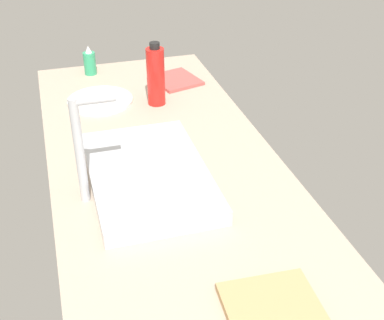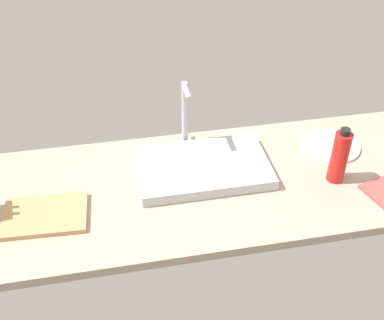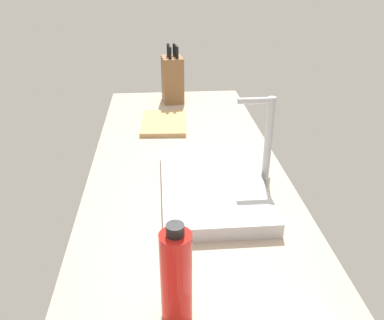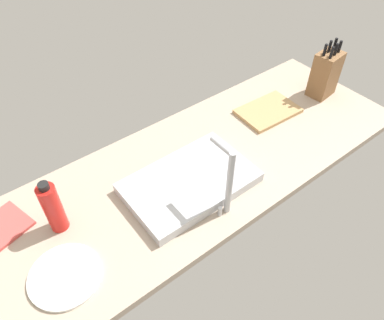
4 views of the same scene
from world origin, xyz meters
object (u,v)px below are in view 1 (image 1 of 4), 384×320
at_px(sink_basin, 148,175).
at_px(soap_bottle, 90,62).
at_px(faucet, 82,145).
at_px(dish_towel, 176,80).
at_px(water_bottle, 156,76).
at_px(dinner_plate, 100,100).

xyz_separation_m(sink_basin, soap_bottle, (0.82, 0.06, 0.03)).
bearing_deg(faucet, dish_towel, -31.37).
bearing_deg(water_bottle, dinner_plate, 70.48).
bearing_deg(sink_basin, water_bottle, -15.68).
distance_m(sink_basin, dinner_plate, 0.55).
relative_size(soap_bottle, water_bottle, 0.52).
height_order(soap_bottle, water_bottle, water_bottle).
bearing_deg(dinner_plate, faucet, 169.54).
relative_size(faucet, dinner_plate, 1.26).
xyz_separation_m(faucet, soap_bottle, (0.86, -0.11, -0.12)).
bearing_deg(dish_towel, sink_basin, 158.94).
bearing_deg(soap_bottle, dinner_plate, -179.90).
relative_size(sink_basin, dish_towel, 2.78).
relative_size(water_bottle, dish_towel, 1.27).
height_order(sink_basin, dish_towel, sink_basin).
height_order(sink_basin, dinner_plate, sink_basin).
height_order(faucet, dinner_plate, faucet).
height_order(water_bottle, dinner_plate, water_bottle).
xyz_separation_m(water_bottle, dinner_plate, (0.07, 0.20, -0.10)).
distance_m(faucet, soap_bottle, 0.87).
bearing_deg(dinner_plate, sink_basin, -173.73).
distance_m(faucet, water_bottle, 0.60).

